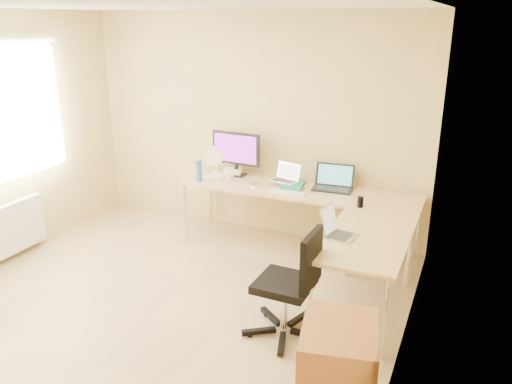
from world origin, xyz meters
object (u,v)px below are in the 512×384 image
at_px(desk_return, 364,275).
at_px(laptop_center, 285,173).
at_px(water_bottle, 199,171).
at_px(laptop_black, 333,178).
at_px(keyboard, 288,193).
at_px(desk_fan, 216,160).
at_px(desk_main, 297,219).
at_px(laptop_return, 340,225).
at_px(office_chair, 285,280).
at_px(mug, 230,177).
at_px(monitor, 236,154).
at_px(cabinet, 337,381).

height_order(desk_return, laptop_center, laptop_center).
xyz_separation_m(laptop_center, water_bottle, (-0.96, -0.24, -0.02)).
distance_m(laptop_center, laptop_black, 0.53).
relative_size(keyboard, desk_fan, 1.26).
relative_size(desk_main, laptop_center, 8.83).
xyz_separation_m(laptop_return, office_chair, (-0.30, -0.50, -0.34)).
xyz_separation_m(desk_return, mug, (-1.79, 0.96, 0.41)).
distance_m(monitor, cabinet, 3.34).
distance_m(laptop_black, desk_fan, 1.48).
distance_m(laptop_black, laptop_return, 1.28).
height_order(desk_main, laptop_return, laptop_return).
bearing_deg(desk_main, desk_return, -45.73).
xyz_separation_m(laptop_black, keyboard, (-0.40, -0.32, -0.13)).
distance_m(keyboard, water_bottle, 1.08).
xyz_separation_m(keyboard, desk_fan, (-1.08, 0.40, 0.14)).
height_order(desk_fan, office_chair, desk_fan).
relative_size(desk_main, monitor, 4.33).
relative_size(monitor, laptop_black, 1.44).
bearing_deg(desk_main, monitor, 167.98).
height_order(desk_return, laptop_return, laptop_return).
bearing_deg(desk_return, laptop_black, 118.92).
distance_m(desk_fan, office_chair, 2.42).
height_order(monitor, laptop_center, monitor).
bearing_deg(cabinet, laptop_return, 93.68).
bearing_deg(laptop_return, cabinet, -155.32).
bearing_deg(office_chair, monitor, 127.57).
relative_size(desk_fan, laptop_return, 0.96).
distance_m(desk_main, office_chair, 1.66).
xyz_separation_m(laptop_black, laptop_return, (0.40, -1.21, -0.03)).
bearing_deg(laptop_return, laptop_black, 27.52).
relative_size(desk_return, mug, 12.51).
distance_m(keyboard, desk_fan, 1.16).
bearing_deg(laptop_black, laptop_center, -174.68).
distance_m(laptop_center, keyboard, 0.29).
height_order(monitor, keyboard, monitor).
xyz_separation_m(desk_main, cabinet, (1.13, -2.44, -0.01)).
bearing_deg(cabinet, keyboard, 105.94).
bearing_deg(mug, laptop_return, -33.76).
height_order(keyboard, desk_fan, desk_fan).
xyz_separation_m(mug, laptop_return, (1.57, -1.05, 0.06)).
bearing_deg(monitor, mug, -79.12).
bearing_deg(laptop_center, monitor, -176.37).
bearing_deg(water_bottle, monitor, 54.51).
height_order(monitor, cabinet, monitor).
distance_m(desk_main, laptop_center, 0.54).
bearing_deg(mug, cabinet, -50.99).
relative_size(mug, laptop_return, 0.33).
relative_size(desk_main, cabinet, 3.42).
bearing_deg(office_chair, desk_fan, 132.74).
relative_size(laptop_black, office_chair, 0.44).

